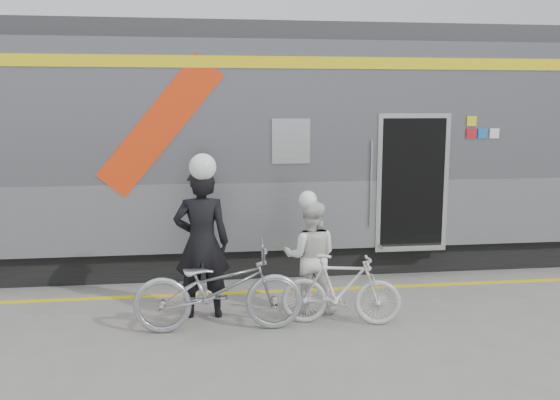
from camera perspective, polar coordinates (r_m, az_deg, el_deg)
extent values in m
plane|color=slate|center=(7.14, 2.56, -14.02)|extent=(90.00, 90.00, 0.00)
cube|color=black|center=(11.03, -1.16, -4.27)|extent=(24.00, 2.70, 0.50)
cube|color=#9EA0A5|center=(10.87, -1.17, -0.16)|extent=(24.00, 3.00, 1.10)
cube|color=slate|center=(10.73, -1.20, 8.56)|extent=(24.00, 3.00, 2.20)
cube|color=#38383A|center=(10.79, -1.23, 15.22)|extent=(24.00, 2.64, 0.30)
cube|color=yellow|center=(9.25, -0.18, 13.12)|extent=(24.00, 0.02, 0.18)
cube|color=red|center=(9.18, -11.47, 7.03)|extent=(1.96, 0.01, 2.19)
cube|color=black|center=(9.27, 1.06, 5.69)|extent=(0.55, 0.02, 0.65)
cube|color=black|center=(10.03, 12.25, 1.73)|extent=(1.05, 0.45, 2.10)
cube|color=silver|center=(9.83, 12.66, 1.57)|extent=(1.20, 0.02, 2.25)
cylinder|color=silver|center=(9.60, 8.76, 1.50)|extent=(0.04, 0.04, 1.40)
cube|color=silver|center=(9.98, 12.53, -4.33)|extent=(1.05, 0.25, 0.06)
cube|color=yellow|center=(10.12, 17.96, 7.24)|extent=(0.16, 0.01, 0.16)
cube|color=red|center=(10.13, 17.91, 6.11)|extent=(0.16, 0.01, 0.16)
cube|color=#1A67AA|center=(10.21, 18.93, 6.08)|extent=(0.16, 0.01, 0.16)
cube|color=silver|center=(10.30, 19.93, 6.05)|extent=(0.16, 0.01, 0.16)
cube|color=silver|center=(9.48, 3.43, -1.56)|extent=(0.22, 0.01, 0.22)
cube|color=yellow|center=(9.14, 0.20, -8.74)|extent=(24.00, 0.12, 0.01)
imported|color=black|center=(7.91, -7.54, -4.13)|extent=(0.74, 0.50, 2.01)
imported|color=#9FA1A6|center=(7.50, -5.93, -8.42)|extent=(2.12, 0.78, 1.11)
imported|color=silver|center=(8.11, 2.97, -5.47)|extent=(0.85, 0.72, 1.53)
imported|color=beige|center=(7.73, 5.90, -8.56)|extent=(1.60, 0.75, 0.93)
sphere|color=white|center=(7.72, -7.73, 4.41)|extent=(0.35, 0.35, 0.35)
sphere|color=white|center=(7.93, 3.02, 0.75)|extent=(0.25, 0.25, 0.25)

